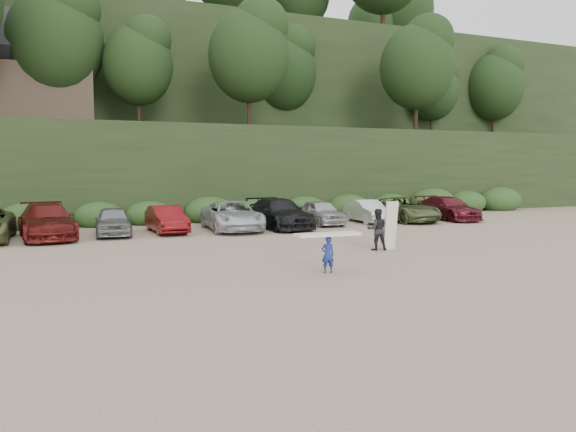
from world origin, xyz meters
name	(u,v)px	position (x,y,z in m)	size (l,w,h in m)	color
ground	(361,254)	(0.00, 0.00, 0.00)	(120.00, 120.00, 0.00)	tan
hillside_backdrop	(165,83)	(-0.26, 35.93, 11.22)	(90.00, 41.50, 28.00)	black
parked_cars	(204,217)	(-3.62, 9.87, 0.76)	(33.96, 6.07, 1.64)	#B5B5BA
child_surfer	(328,246)	(-2.96, -2.85, 0.87)	(2.16, 0.67, 1.28)	navy
adult_surfer	(378,229)	(1.16, 0.64, 0.86)	(1.30, 0.86, 1.99)	black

